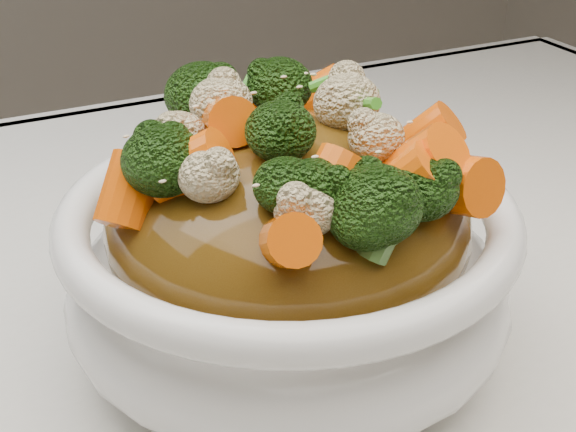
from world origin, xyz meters
name	(u,v)px	position (x,y,z in m)	size (l,w,h in m)	color
tablecloth	(194,382)	(0.00, 0.00, 0.73)	(1.20, 0.80, 0.04)	silver
bowl	(288,274)	(0.05, -0.01, 0.80)	(0.24, 0.24, 0.09)	white
sauce_base	(288,222)	(0.05, -0.01, 0.83)	(0.19, 0.19, 0.10)	#53360E
carrots	(288,96)	(0.05, -0.01, 0.90)	(0.19, 0.19, 0.05)	#FF6308
broccoli	(288,98)	(0.05, -0.01, 0.90)	(0.19, 0.19, 0.05)	black
cauliflower	(288,103)	(0.05, -0.01, 0.89)	(0.19, 0.19, 0.04)	beige
scallions	(288,94)	(0.05, -0.01, 0.90)	(0.14, 0.14, 0.02)	#3B9823
sesame_seeds	(288,94)	(0.05, -0.01, 0.90)	(0.17, 0.17, 0.01)	beige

